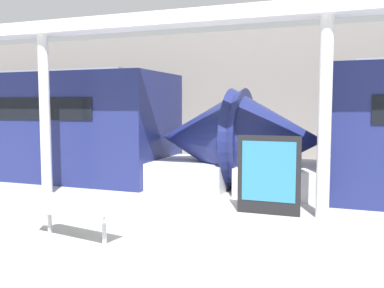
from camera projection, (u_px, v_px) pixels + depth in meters
name	position (u px, v px, depth m)	size (l,w,h in m)	color
ground_plane	(89.00, 271.00, 5.63)	(60.00, 60.00, 0.00)	#B2AFA8
station_wall	(261.00, 97.00, 16.01)	(56.00, 0.20, 5.00)	gray
bench_near	(72.00, 211.00, 6.91)	(1.60, 0.70, 0.77)	#ADB2B7
poster_board	(269.00, 175.00, 8.50)	(1.26, 0.07, 1.58)	black
support_column_near	(325.00, 119.00, 8.15)	(0.26, 0.26, 3.86)	silver
support_column_far	(45.00, 116.00, 10.41)	(0.26, 0.26, 3.86)	silver
canopy_beam	(328.00, 8.00, 7.96)	(28.00, 0.60, 0.28)	silver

